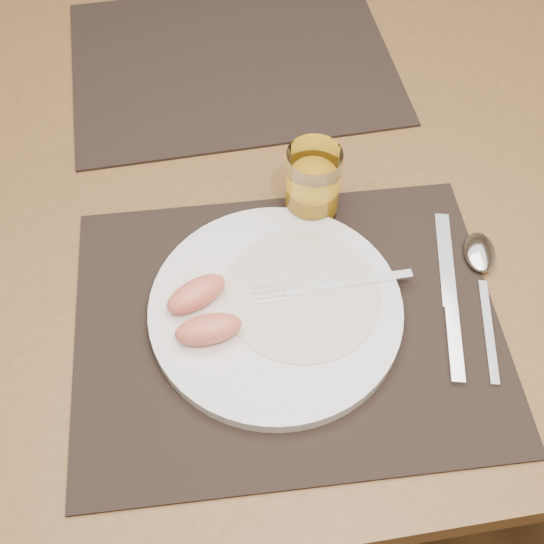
{
  "coord_description": "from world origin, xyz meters",
  "views": [
    {
      "loc": [
        -0.09,
        -0.58,
        1.38
      ],
      "look_at": [
        -0.03,
        -0.16,
        0.77
      ],
      "focal_mm": 45.0,
      "sensor_mm": 36.0,
      "label": 1
    }
  ],
  "objects_px": {
    "spoon": "(481,263)",
    "juice_glass": "(313,186)",
    "placemat_far": "(232,61)",
    "placemat_near": "(288,325)",
    "knife": "(451,307)",
    "table": "(273,215)",
    "plate": "(276,309)",
    "fork": "(319,286)"
  },
  "relations": [
    {
      "from": "table",
      "to": "placemat_far",
      "type": "xyz_separation_m",
      "value": [
        -0.02,
        0.22,
        0.09
      ]
    },
    {
      "from": "spoon",
      "to": "placemat_far",
      "type": "bearing_deg",
      "value": 119.94
    },
    {
      "from": "juice_glass",
      "to": "placemat_near",
      "type": "bearing_deg",
      "value": -109.87
    },
    {
      "from": "knife",
      "to": "spoon",
      "type": "relative_size",
      "value": 1.14
    },
    {
      "from": "placemat_far",
      "to": "fork",
      "type": "relative_size",
      "value": 2.58
    },
    {
      "from": "placemat_far",
      "to": "juice_glass",
      "type": "distance_m",
      "value": 0.3
    },
    {
      "from": "placemat_far",
      "to": "fork",
      "type": "height_order",
      "value": "fork"
    },
    {
      "from": "fork",
      "to": "juice_glass",
      "type": "xyz_separation_m",
      "value": [
        0.02,
        0.12,
        0.02
      ]
    },
    {
      "from": "plate",
      "to": "placemat_near",
      "type": "bearing_deg",
      "value": -54.02
    },
    {
      "from": "placemat_near",
      "to": "plate",
      "type": "relative_size",
      "value": 1.67
    },
    {
      "from": "placemat_far",
      "to": "fork",
      "type": "distance_m",
      "value": 0.41
    },
    {
      "from": "placemat_far",
      "to": "juice_glass",
      "type": "xyz_separation_m",
      "value": [
        0.06,
        -0.29,
        0.04
      ]
    },
    {
      "from": "placemat_near",
      "to": "juice_glass",
      "type": "xyz_separation_m",
      "value": [
        0.05,
        0.15,
        0.04
      ]
    },
    {
      "from": "table",
      "to": "juice_glass",
      "type": "bearing_deg",
      "value": -63.73
    },
    {
      "from": "placemat_far",
      "to": "juice_glass",
      "type": "bearing_deg",
      "value": -78.62
    },
    {
      "from": "knife",
      "to": "juice_glass",
      "type": "bearing_deg",
      "value": 127.51
    },
    {
      "from": "placemat_near",
      "to": "plate",
      "type": "bearing_deg",
      "value": 125.98
    },
    {
      "from": "fork",
      "to": "knife",
      "type": "relative_size",
      "value": 0.8
    },
    {
      "from": "table",
      "to": "placemat_near",
      "type": "height_order",
      "value": "placemat_near"
    },
    {
      "from": "juice_glass",
      "to": "spoon",
      "type": "bearing_deg",
      "value": -32.81
    },
    {
      "from": "table",
      "to": "juice_glass",
      "type": "xyz_separation_m",
      "value": [
        0.03,
        -0.07,
        0.13
      ]
    },
    {
      "from": "plate",
      "to": "table",
      "type": "bearing_deg",
      "value": 81.46
    },
    {
      "from": "plate",
      "to": "fork",
      "type": "xyz_separation_m",
      "value": [
        0.05,
        0.02,
        0.01
      ]
    },
    {
      "from": "plate",
      "to": "spoon",
      "type": "distance_m",
      "value": 0.24
    },
    {
      "from": "placemat_far",
      "to": "spoon",
      "type": "xyz_separation_m",
      "value": [
        0.23,
        -0.4,
        0.01
      ]
    },
    {
      "from": "placemat_near",
      "to": "spoon",
      "type": "relative_size",
      "value": 2.36
    },
    {
      "from": "placemat_near",
      "to": "knife",
      "type": "bearing_deg",
      "value": -2.87
    },
    {
      "from": "placemat_near",
      "to": "table",
      "type": "bearing_deg",
      "value": 84.77
    },
    {
      "from": "placemat_far",
      "to": "knife",
      "type": "bearing_deg",
      "value": -68.08
    },
    {
      "from": "knife",
      "to": "placemat_far",
      "type": "bearing_deg",
      "value": 111.92
    },
    {
      "from": "knife",
      "to": "placemat_near",
      "type": "bearing_deg",
      "value": 177.13
    },
    {
      "from": "placemat_near",
      "to": "plate",
      "type": "xyz_separation_m",
      "value": [
        -0.01,
        0.01,
        0.01
      ]
    },
    {
      "from": "placemat_near",
      "to": "placemat_far",
      "type": "bearing_deg",
      "value": 90.5
    },
    {
      "from": "placemat_far",
      "to": "spoon",
      "type": "height_order",
      "value": "spoon"
    },
    {
      "from": "knife",
      "to": "fork",
      "type": "bearing_deg",
      "value": 164.38
    },
    {
      "from": "juice_glass",
      "to": "knife",
      "type": "bearing_deg",
      "value": -52.49
    },
    {
      "from": "table",
      "to": "placemat_near",
      "type": "distance_m",
      "value": 0.24
    },
    {
      "from": "spoon",
      "to": "juice_glass",
      "type": "distance_m",
      "value": 0.21
    },
    {
      "from": "juice_glass",
      "to": "placemat_far",
      "type": "bearing_deg",
      "value": 101.38
    },
    {
      "from": "plate",
      "to": "spoon",
      "type": "bearing_deg",
      "value": 5.92
    },
    {
      "from": "table",
      "to": "fork",
      "type": "height_order",
      "value": "fork"
    },
    {
      "from": "placemat_far",
      "to": "juice_glass",
      "type": "height_order",
      "value": "juice_glass"
    }
  ]
}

